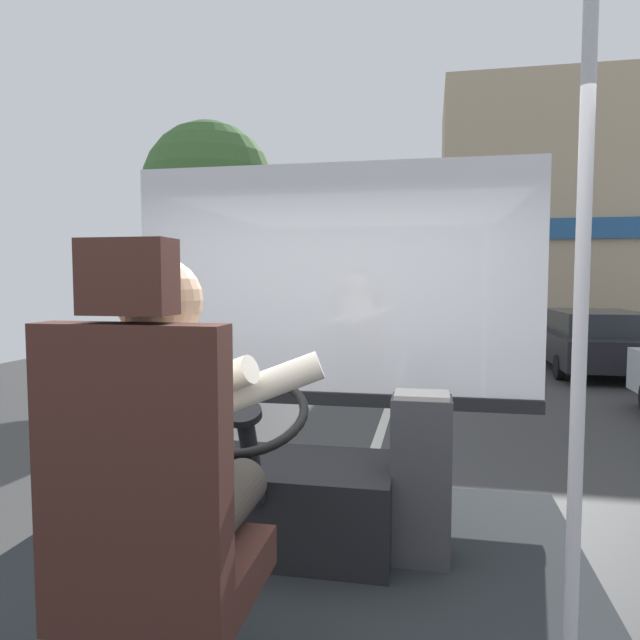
# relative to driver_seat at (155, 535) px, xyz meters

# --- Properties ---
(ground) EXTENTS (18.00, 44.00, 0.06)m
(ground) POSITION_rel_driver_seat_xyz_m (0.10, 9.28, -1.28)
(ground) COLOR #383838
(driver_seat) EXTENTS (0.48, 0.48, 1.34)m
(driver_seat) POSITION_rel_driver_seat_xyz_m (0.00, 0.00, 0.00)
(driver_seat) COLOR black
(driver_seat) RESTS_ON bus_floor
(bus_driver) EXTENTS (0.78, 0.57, 0.82)m
(bus_driver) POSITION_rel_driver_seat_xyz_m (-0.00, 0.12, 0.21)
(bus_driver) COLOR #332D28
(bus_driver) RESTS_ON driver_seat
(steering_console) EXTENTS (1.10, 0.97, 0.84)m
(steering_console) POSITION_rel_driver_seat_xyz_m (-0.00, 1.16, -0.36)
(steering_console) COLOR black
(steering_console) RESTS_ON bus_floor
(handrail_pole) EXTENTS (0.04, 0.04, 2.25)m
(handrail_pole) POSITION_rel_driver_seat_xyz_m (1.15, 0.52, 0.55)
(handrail_pole) COLOR #B7B7BC
(handrail_pole) RESTS_ON bus_floor
(fare_box) EXTENTS (0.26, 0.20, 0.75)m
(fare_box) POSITION_rel_driver_seat_xyz_m (0.67, 1.16, -0.20)
(fare_box) COLOR #333338
(fare_box) RESTS_ON bus_floor
(windshield_panel) EXTENTS (2.50, 0.08, 1.48)m
(windshield_panel) POSITION_rel_driver_seat_xyz_m (0.10, 2.10, 0.47)
(windshield_panel) COLOR silver
(street_tree) EXTENTS (2.47, 2.47, 4.88)m
(street_tree) POSITION_rel_driver_seat_xyz_m (-3.46, 8.98, 2.35)
(street_tree) COLOR #4C3828
(street_tree) RESTS_ON ground
(shop_building) EXTENTS (10.76, 5.49, 8.08)m
(shop_building) POSITION_rel_driver_seat_xyz_m (6.42, 19.15, 2.78)
(shop_building) COLOR tan
(shop_building) RESTS_ON ground
(parked_car_black) EXTENTS (1.98, 4.46, 1.26)m
(parked_car_black) POSITION_rel_driver_seat_xyz_m (4.05, 11.45, -0.61)
(parked_car_black) COLOR black
(parked_car_black) RESTS_ON ground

